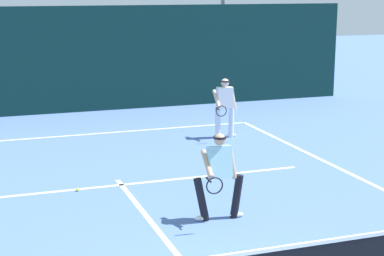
% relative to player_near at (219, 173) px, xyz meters
% --- Properties ---
extents(court_line_baseline_far, '(9.81, 0.10, 0.01)m').
position_rel_player_near_xyz_m(court_line_baseline_far, '(-1.17, 7.33, -0.84)').
color(court_line_baseline_far, white).
rests_on(court_line_baseline_far, ground_plane).
extents(court_line_service, '(7.99, 0.10, 0.01)m').
position_rel_player_near_xyz_m(court_line_service, '(-1.17, 2.50, -0.84)').
color(court_line_service, white).
rests_on(court_line_service, ground_plane).
extents(court_line_centre, '(0.10, 6.40, 0.01)m').
position_rel_player_near_xyz_m(court_line_centre, '(-1.17, -0.35, -0.84)').
color(court_line_centre, white).
rests_on(court_line_centre, ground_plane).
extents(player_near, '(0.93, 0.88, 1.55)m').
position_rel_player_near_xyz_m(player_near, '(0.00, 0.00, 0.00)').
color(player_near, black).
rests_on(player_near, ground_plane).
extents(player_far, '(0.81, 0.88, 1.61)m').
position_rel_player_near_xyz_m(player_far, '(2.45, 5.75, 0.04)').
color(player_far, silver).
rests_on(player_far, ground_plane).
extents(tennis_ball, '(0.07, 0.07, 0.07)m').
position_rel_player_near_xyz_m(tennis_ball, '(-2.08, 2.39, -0.81)').
color(tennis_ball, '#D1E033').
rests_on(tennis_ball, ground_plane).
extents(back_fence_windscreen, '(20.00, 0.12, 3.41)m').
position_rel_player_near_xyz_m(back_fence_windscreen, '(-1.17, 10.68, 0.86)').
color(back_fence_windscreen, '#0C2B2A').
rests_on(back_fence_windscreen, ground_plane).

